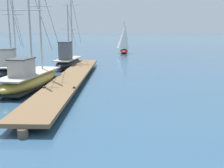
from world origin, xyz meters
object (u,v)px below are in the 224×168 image
object	(u,v)px
fishing_boat_0	(11,68)
fishing_boat_5	(68,60)
fishing_boat_3	(30,79)
distant_sailboat	(124,39)

from	to	relation	value
fishing_boat_0	fishing_boat_5	distance (m)	5.49
fishing_boat_3	distant_sailboat	bearing A→B (deg)	78.49
fishing_boat_5	fishing_boat_0	bearing A→B (deg)	-127.81
fishing_boat_3	fishing_boat_5	distance (m)	8.70
fishing_boat_5	distant_sailboat	bearing A→B (deg)	73.22
distant_sailboat	fishing_boat_0	bearing A→B (deg)	-112.12
fishing_boat_3	fishing_boat_5	bearing A→B (deg)	88.18
fishing_boat_3	fishing_boat_0	bearing A→B (deg)	125.34
fishing_boat_0	distant_sailboat	world-z (taller)	fishing_boat_0
fishing_boat_3	distant_sailboat	size ratio (longest dim) A/B	1.78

